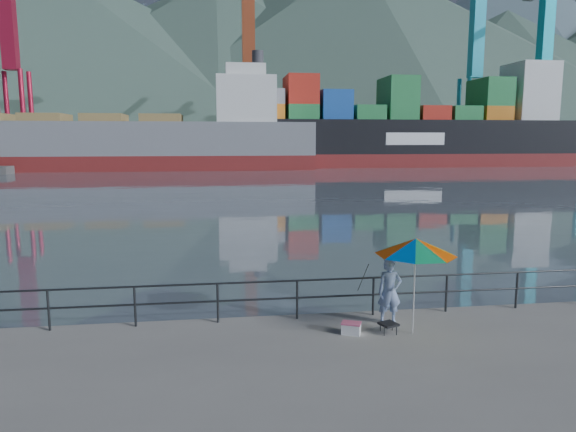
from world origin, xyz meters
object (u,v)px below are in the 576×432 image
object	(u,v)px
cooler_bag	(351,329)
bulk_carrier	(140,142)
beach_umbrella	(416,247)
container_ship	(414,131)
fisherman	(390,292)

from	to	relation	value
cooler_bag	bulk_carrier	world-z (taller)	bulk_carrier
beach_umbrella	cooler_bag	world-z (taller)	beach_umbrella
container_ship	beach_umbrella	bearing A→B (deg)	-111.36
fisherman	container_ship	bearing A→B (deg)	70.37
fisherman	cooler_bag	size ratio (longest dim) A/B	3.81
fisherman	container_ship	xyz separation A→B (m)	(29.75, 74.49, 5.01)
cooler_bag	bulk_carrier	bearing A→B (deg)	125.09
fisherman	cooler_bag	xyz separation A→B (m)	(-1.10, -0.54, -0.70)
cooler_bag	container_ship	distance (m)	81.33
container_ship	cooler_bag	bearing A→B (deg)	-112.35
cooler_bag	container_ship	xyz separation A→B (m)	(30.86, 75.03, 5.71)
fisherman	bulk_carrier	size ratio (longest dim) A/B	0.03
fisherman	cooler_bag	bearing A→B (deg)	-151.80
cooler_bag	beach_umbrella	bearing A→B (deg)	16.77
bulk_carrier	container_ship	distance (m)	45.86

